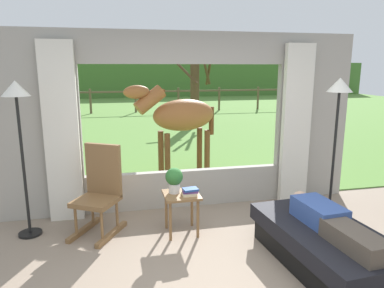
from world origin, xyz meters
The scene contains 16 objects.
back_wall_with_window centered at (0.00, 2.26, 1.25)m, with size 5.20×0.12×2.55m.
curtain_panel_left centered at (-1.69, 2.12, 1.20)m, with size 0.44×0.10×2.40m, color silver.
curtain_panel_right centered at (1.69, 2.12, 1.20)m, with size 0.44×0.10×2.40m, color silver.
outdoor_pasture_lawn centered at (0.00, 13.16, 0.01)m, with size 36.00×21.68×0.02m, color #568438.
distant_hill_ridge centered at (0.00, 23.00, 1.20)m, with size 36.00×2.00×2.40m, color #436F2E.
recliner_sofa centered at (1.10, 0.30, 0.22)m, with size 1.02×1.76×0.42m.
reclining_person centered at (1.10, 0.25, 0.52)m, with size 0.38×1.44×0.22m.
rocking_chair centered at (-1.22, 1.64, 0.55)m, with size 0.74×0.82×1.12m.
side_table centered at (-0.23, 1.36, 0.43)m, with size 0.44×0.44×0.52m.
potted_plant centered at (-0.31, 1.42, 0.70)m, with size 0.22×0.22×0.32m.
book_stack centered at (-0.14, 1.30, 0.56)m, with size 0.20×0.16×0.08m.
floor_lamp_left centered at (-2.10, 1.72, 1.54)m, with size 0.32×0.32×1.91m.
floor_lamp_right centered at (1.81, 1.30, 1.56)m, with size 0.32×0.32×1.93m.
horse centered at (0.21, 3.82, 1.16)m, with size 1.82×0.84×1.73m.
pasture_tree centered at (1.90, 9.77, 1.29)m, with size 1.25×1.16×2.47m.
pasture_fence_line centered at (0.00, 13.77, 0.74)m, with size 16.10×0.10×1.10m.
Camera 1 is at (-1.01, -2.74, 2.06)m, focal length 33.21 mm.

